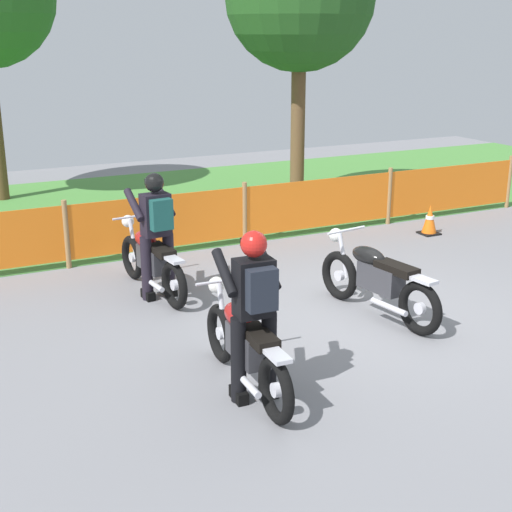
{
  "coord_description": "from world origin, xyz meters",
  "views": [
    {
      "loc": [
        -4.97,
        -7.02,
        3.43
      ],
      "look_at": [
        -1.41,
        0.21,
        0.9
      ],
      "focal_mm": 50.48,
      "sensor_mm": 36.0,
      "label": 1
    }
  ],
  "objects": [
    {
      "name": "rider_third",
      "position": [
        -2.2,
        -1.36,
        0.95
      ],
      "size": [
        0.56,
        0.69,
        1.69
      ],
      "rotation": [
        0.0,
        0.0,
        1.53
      ],
      "color": "black",
      "rests_on": "ground"
    },
    {
      "name": "traffic_cone",
      "position": [
        3.17,
        2.59,
        0.26
      ],
      "size": [
        0.32,
        0.32,
        0.53
      ],
      "color": "black",
      "rests_on": "ground"
    },
    {
      "name": "motorcycle_third",
      "position": [
        -2.19,
        -1.14,
        0.47
      ],
      "size": [
        0.6,
        2.04,
        0.96
      ],
      "rotation": [
        0.0,
        0.0,
        1.53
      ],
      "color": "black",
      "rests_on": "ground"
    },
    {
      "name": "grass_verge",
      "position": [
        0.0,
        6.86,
        0.01
      ],
      "size": [
        24.0,
        6.73,
        0.01
      ],
      "primitive_type": "cube",
      "color": "#4C8C3D",
      "rests_on": "ground"
    },
    {
      "name": "barrier_fence",
      "position": [
        0.0,
        3.49,
        0.54
      ],
      "size": [
        11.85,
        0.08,
        1.05
      ],
      "color": "#997547",
      "rests_on": "ground"
    },
    {
      "name": "motorcycle_lead",
      "position": [
        -2.14,
        1.92,
        0.46
      ],
      "size": [
        0.6,
        2.02,
        0.96
      ],
      "rotation": [
        0.0,
        0.0,
        1.67
      ],
      "color": "black",
      "rests_on": "ground"
    },
    {
      "name": "ground",
      "position": [
        0.0,
        0.0,
        -0.01
      ],
      "size": [
        24.0,
        24.0,
        0.02
      ],
      "primitive_type": "cube",
      "color": "gray"
    },
    {
      "name": "rider_lead",
      "position": [
        -2.12,
        1.71,
        0.95
      ],
      "size": [
        0.58,
        0.71,
        1.69
      ],
      "rotation": [
        0.0,
        0.0,
        1.67
      ],
      "color": "black",
      "rests_on": "ground"
    },
    {
      "name": "motorcycle_trailing",
      "position": [
        0.11,
        -0.11,
        0.48
      ],
      "size": [
        0.61,
        2.08,
        0.99
      ],
      "rotation": [
        0.0,
        0.0,
        1.72
      ],
      "color": "black",
      "rests_on": "ground"
    }
  ]
}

